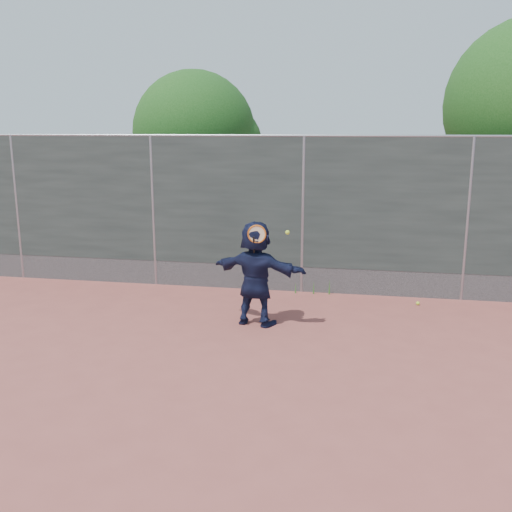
# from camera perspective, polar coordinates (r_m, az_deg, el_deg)

# --- Properties ---
(ground) EXTENTS (80.00, 80.00, 0.00)m
(ground) POSITION_cam_1_polar(r_m,az_deg,el_deg) (7.99, 1.89, -10.49)
(ground) COLOR #9E4C42
(ground) RESTS_ON ground
(player) EXTENTS (1.66, 0.87, 1.71)m
(player) POSITION_cam_1_polar(r_m,az_deg,el_deg) (9.17, 0.00, -1.74)
(player) COLOR #141A39
(player) RESTS_ON ground
(ball_ground) EXTENTS (0.07, 0.07, 0.07)m
(ball_ground) POSITION_cam_1_polar(r_m,az_deg,el_deg) (10.78, 15.88, -4.57)
(ball_ground) COLOR #C3E933
(ball_ground) RESTS_ON ground
(fence) EXTENTS (20.00, 0.06, 3.03)m
(fence) POSITION_cam_1_polar(r_m,az_deg,el_deg) (10.93, 4.70, 4.44)
(fence) COLOR #38423D
(fence) RESTS_ON ground
(swing_action) EXTENTS (0.66, 0.13, 0.51)m
(swing_action) POSITION_cam_1_polar(r_m,az_deg,el_deg) (8.82, 0.37, 2.11)
(swing_action) COLOR #CD5D13
(swing_action) RESTS_ON ground
(tree_left) EXTENTS (3.15, 3.00, 4.53)m
(tree_left) POSITION_cam_1_polar(r_m,az_deg,el_deg) (14.36, -5.53, 11.83)
(tree_left) COLOR #382314
(tree_left) RESTS_ON ground
(weed_clump) EXTENTS (0.68, 0.07, 0.30)m
(weed_clump) POSITION_cam_1_polar(r_m,az_deg,el_deg) (11.09, 6.02, -3.12)
(weed_clump) COLOR #387226
(weed_clump) RESTS_ON ground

